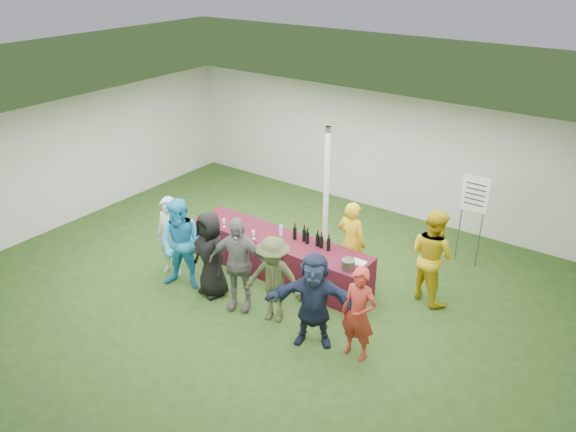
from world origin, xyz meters
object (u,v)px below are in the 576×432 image
Objects in this scene: serving_table at (279,256)px; staff_pourer at (351,242)px; staff_back at (432,255)px; customer_1 at (182,245)px; wine_list_sign at (474,201)px; customer_3 at (238,264)px; customer_6 at (359,314)px; customer_4 at (273,280)px; customer_5 at (314,300)px; customer_2 at (211,254)px; customer_0 at (170,237)px; dump_bucket at (348,265)px.

serving_table is 2.29× the size of staff_pourer.
customer_1 is at bearing 52.63° from staff_back.
wine_list_sign is 1.14× the size of staff_pourer.
staff_back is 4.30m from customer_1.
wine_list_sign reaches higher than staff_back.
customer_3 is 1.13× the size of customer_6.
customer_4 is (-1.92, -3.62, -0.56)m from wine_list_sign.
customer_5 is 0.71m from customer_6.
customer_5 is (-1.07, -3.74, -0.53)m from wine_list_sign.
customer_2 is at bearing -6.88° from customer_1.
customer_6 is at bearing 13.37° from customer_2.
staff_pourer reaches higher than serving_table.
customer_4 is (-0.41, -1.76, -0.03)m from staff_pourer.
customer_6 is at bearing -10.12° from customer_0.
staff_back is (2.58, 0.85, 0.48)m from serving_table.
customer_6 is at bearing -13.24° from customer_4.
customer_1 reaches higher than staff_pourer.
customer_1 is at bearing -178.93° from customer_6.
customer_4 is (0.69, 0.06, -0.09)m from customer_3.
wine_list_sign is at bearing 66.92° from dump_bucket.
customer_1 is (-2.69, -1.12, 0.01)m from dump_bucket.
customer_6 is at bearing -52.54° from dump_bucket.
customer_0 is (-4.33, -3.56, -0.55)m from wine_list_sign.
customer_0 is 0.98× the size of customer_5.
customer_5 is at bearing -87.32° from dump_bucket.
staff_back is at bearing 46.65° from dump_bucket.
staff_back is 1.09× the size of customer_5.
dump_bucket is 1.23m from customer_6.
customer_2 is at bearing -154.91° from dump_bucket.
staff_back is (1.39, 0.29, 0.06)m from staff_pourer.
wine_list_sign is 4.13m from customer_4.
customer_0 is at bearing -140.56° from wine_list_sign.
customer_5 is at bearing 107.88° from staff_pourer.
customer_3 is 1.08× the size of customer_5.
wine_list_sign is at bearing 61.08° from customer_2.
customer_4 is at bearing 178.87° from customer_6.
customer_4 is at bearing -10.75° from customer_0.
customer_5 is (1.62, -1.32, 0.41)m from serving_table.
staff_back is (1.01, 1.07, 0.01)m from dump_bucket.
customer_2 is at bearing 50.22° from staff_pourer.
staff_back is at bearing 15.95° from customer_0.
staff_back is at bearing -163.31° from staff_pourer.
wine_list_sign reaches higher than customer_5.
staff_back is (-0.11, -1.57, -0.47)m from wine_list_sign.
customer_4 is at bearing 146.12° from customer_5.
wine_list_sign is 4.53m from customer_3.
customer_0 is at bearing -163.91° from dump_bucket.
staff_back reaches higher than customer_0.
customer_1 is 0.57m from customer_2.
staff_back reaches higher than customer_1.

